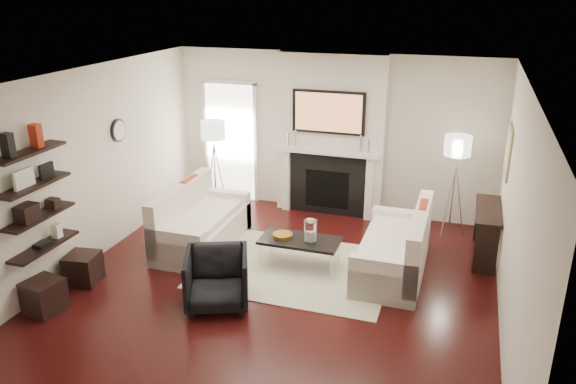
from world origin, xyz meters
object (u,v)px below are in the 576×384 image
(loveseat_right_base, at_px, (392,258))
(armchair, at_px, (217,276))
(loveseat_left_base, at_px, (203,233))
(ottoman_near, at_px, (83,268))
(lamp_left_shade, at_px, (213,130))
(coffee_table, at_px, (300,240))
(lamp_right_shade, at_px, (458,146))

(loveseat_right_base, relative_size, armchair, 2.34)
(loveseat_left_base, height_order, loveseat_right_base, same)
(loveseat_left_base, distance_m, ottoman_near, 1.81)
(armchair, distance_m, lamp_left_shade, 3.24)
(coffee_table, xyz_separation_m, lamp_left_shade, (-1.98, 1.52, 1.05))
(lamp_right_shade, distance_m, ottoman_near, 5.61)
(ottoman_near, bearing_deg, coffee_table, 26.61)
(coffee_table, bearing_deg, loveseat_right_base, 10.45)
(loveseat_left_base, distance_m, lamp_left_shade, 1.85)
(coffee_table, bearing_deg, lamp_right_shade, 42.79)
(coffee_table, relative_size, ottoman_near, 2.75)
(lamp_right_shade, height_order, ottoman_near, lamp_right_shade)
(ottoman_near, bearing_deg, lamp_right_shade, 34.29)
(armchair, distance_m, ottoman_near, 1.93)
(armchair, bearing_deg, lamp_right_shade, 27.43)
(loveseat_right_base, xyz_separation_m, lamp_left_shade, (-3.22, 1.29, 1.24))
(loveseat_left_base, xyz_separation_m, armchair, (0.91, -1.46, 0.17))
(loveseat_left_base, height_order, ottoman_near, loveseat_left_base)
(coffee_table, bearing_deg, armchair, -118.18)
(lamp_left_shade, relative_size, lamp_right_shade, 1.00)
(loveseat_left_base, xyz_separation_m, lamp_right_shade, (3.51, 1.58, 1.24))
(loveseat_right_base, bearing_deg, ottoman_near, -158.28)
(ottoman_near, bearing_deg, loveseat_left_base, 56.12)
(coffee_table, xyz_separation_m, armchair, (-0.67, -1.26, -0.02))
(lamp_right_shade, bearing_deg, armchair, -130.52)
(coffee_table, distance_m, armchair, 1.43)
(loveseat_left_base, bearing_deg, armchair, -57.90)
(armchair, bearing_deg, loveseat_left_base, 100.05)
(lamp_right_shade, relative_size, ottoman_near, 1.00)
(loveseat_right_base, bearing_deg, lamp_left_shade, 158.24)
(loveseat_left_base, xyz_separation_m, loveseat_right_base, (2.83, 0.03, 0.00))
(armchair, xyz_separation_m, lamp_right_shade, (2.60, 3.04, 1.07))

